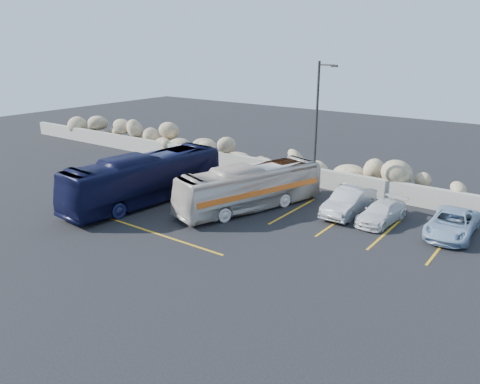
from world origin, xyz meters
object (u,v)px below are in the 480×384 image
Objects in this scene: tour_coach at (145,179)px; lamppost at (317,128)px; car_d at (452,224)px; vintage_bus at (250,187)px; car_c at (381,213)px; car_b at (349,202)px.

lamppost is at bearing 43.29° from tour_coach.
tour_coach is 2.36× the size of car_d.
vintage_bus is 2.42× the size of car_c.
car_d is (10.09, 2.63, -0.64)m from vintage_bus.
tour_coach is 11.64m from car_b.
car_d is (15.66, 5.33, -0.82)m from tour_coach.
tour_coach reaches higher than car_c.
car_c is (6.73, 2.27, -0.71)m from vintage_bus.
car_c is at bearing 37.29° from vintage_bus.
vintage_bus is at bearing -120.82° from lamppost.
vintage_bus is 0.87× the size of tour_coach.
car_d is at bearing 33.22° from vintage_bus.
vintage_bus reaches higher than car_d.
lamppost is 1.88× the size of car_b.
car_d is (5.25, 0.17, -0.10)m from car_b.
car_c is (4.60, -1.30, -3.76)m from lamppost.
lamppost reaches higher than car_c.
vintage_bus is at bearing -155.39° from car_c.
car_b is at bearing -22.43° from lamppost.
vintage_bus is 2.06× the size of car_d.
tour_coach is at bearing -152.04° from car_c.
vintage_bus is 10.45m from car_d.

